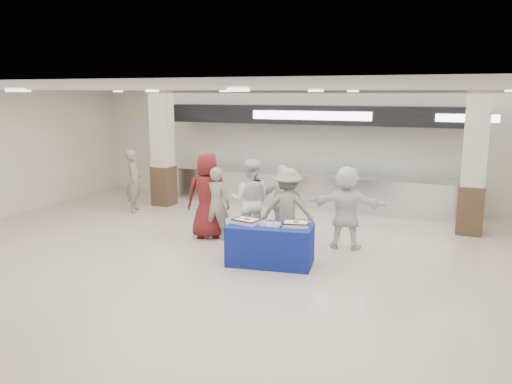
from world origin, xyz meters
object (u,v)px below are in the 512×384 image
at_px(sheet_cake_right, 296,223).
at_px(soldier_bg, 134,181).
at_px(chef_tall, 250,201).
at_px(civilian_white, 346,207).
at_px(chef_short, 283,203).
at_px(display_table, 270,245).
at_px(soldier_a, 216,203).
at_px(civilian_maroon, 208,195).
at_px(sheet_cake_left, 247,221).
at_px(soldier_b, 288,209).
at_px(cupcake_tray, 271,224).

xyz_separation_m(sheet_cake_right, soldier_bg, (-5.29, 2.50, 0.03)).
xyz_separation_m(chef_tall, civilian_white, (2.00, 0.27, -0.03)).
distance_m(chef_tall, chef_short, 0.71).
bearing_deg(chef_short, soldier_bg, -15.68).
relative_size(display_table, chef_tall, 0.87).
xyz_separation_m(sheet_cake_right, soldier_a, (-2.09, 0.96, -0.00)).
distance_m(civilian_maroon, chef_short, 1.64).
bearing_deg(soldier_a, chef_short, -166.10).
relative_size(sheet_cake_left, chef_tall, 0.30).
height_order(display_table, chef_tall, chef_tall).
distance_m(civilian_white, soldier_bg, 6.03).
bearing_deg(chef_short, civilian_white, 172.62).
relative_size(display_table, soldier_b, 0.93).
relative_size(civilian_maroon, chef_short, 1.16).
relative_size(cupcake_tray, civilian_maroon, 0.20).
bearing_deg(cupcake_tray, soldier_b, 90.65).
relative_size(sheet_cake_right, cupcake_tray, 1.43).
xyz_separation_m(civilian_maroon, chef_tall, (0.96, 0.09, -0.06)).
bearing_deg(civilian_white, chef_tall, 1.98).
height_order(sheet_cake_right, civilian_maroon, civilian_maroon).
xyz_separation_m(sheet_cake_left, sheet_cake_right, (0.91, 0.14, -0.00)).
relative_size(civilian_maroon, civilian_white, 1.10).
bearing_deg(cupcake_tray, sheet_cake_right, 17.54).
relative_size(soldier_a, soldier_bg, 0.96).
bearing_deg(soldier_bg, sheet_cake_left, -148.61).
height_order(sheet_cake_left, soldier_bg, soldier_bg).
xyz_separation_m(sheet_cake_left, chef_tall, (-0.45, 1.26, 0.09)).
xyz_separation_m(sheet_cake_right, cupcake_tray, (-0.44, -0.14, -0.02)).
bearing_deg(soldier_bg, display_table, -145.87).
relative_size(cupcake_tray, chef_short, 0.23).
bearing_deg(soldier_a, display_table, 138.96).
bearing_deg(sheet_cake_right, soldier_a, 155.25).
xyz_separation_m(chef_short, soldier_bg, (-4.53, 1.01, 0.01)).
distance_m(sheet_cake_right, chef_short, 1.67).
height_order(sheet_cake_left, soldier_b, soldier_b).
distance_m(civilian_maroon, soldier_a, 0.28).
bearing_deg(soldier_bg, cupcake_tray, -146.04).
bearing_deg(sheet_cake_left, cupcake_tray, 0.56).
height_order(soldier_a, chef_tall, chef_tall).
bearing_deg(soldier_b, chef_short, -72.53).
distance_m(sheet_cake_left, civilian_white, 2.18).
bearing_deg(civilian_white, soldier_bg, -16.29).
relative_size(cupcake_tray, soldier_a, 0.23).
bearing_deg(chef_tall, civilian_white, 175.82).
bearing_deg(civilian_white, cupcake_tray, 49.23).
bearing_deg(chef_tall, soldier_a, 0.28).
bearing_deg(soldier_a, sheet_cake_right, 147.54).
xyz_separation_m(sheet_cake_right, civilian_white, (0.63, 1.39, 0.06)).
xyz_separation_m(display_table, soldier_b, (0.00, 1.01, 0.46)).
xyz_separation_m(sheet_cake_left, civilian_white, (1.55, 1.53, 0.06)).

